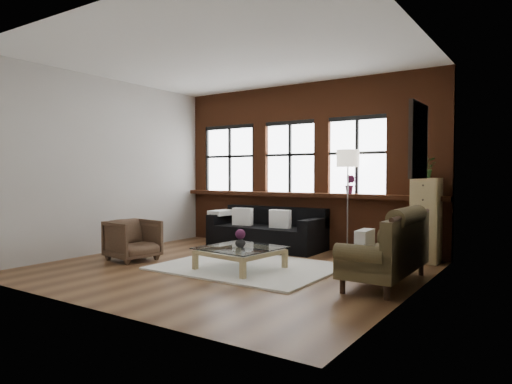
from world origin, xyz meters
The scene contains 26 objects.
floor centered at (0.00, 0.00, 0.00)m, with size 5.50×5.50×0.00m, color #51331D.
ceiling centered at (0.00, 0.00, 3.20)m, with size 5.50×5.50×0.00m, color white.
wall_back centered at (0.00, 2.50, 1.60)m, with size 5.50×5.50×0.00m, color #B6B2AA.
wall_front centered at (0.00, -2.50, 1.60)m, with size 5.50×5.50×0.00m, color #B6B2AA.
wall_left centered at (-2.75, 0.00, 1.60)m, with size 5.00×5.00×0.00m, color #B6B2AA.
wall_right centered at (2.75, 0.00, 1.60)m, with size 5.00×5.00×0.00m, color #B6B2AA.
brick_backwall centered at (0.00, 2.44, 1.60)m, with size 5.50×0.12×3.20m, color #5E2C16, non-canonical shape.
sill_ledge centered at (0.00, 2.35, 1.04)m, with size 5.50×0.30×0.08m, color #5E2C16.
window_left centered at (-1.80, 2.45, 1.75)m, with size 1.38×0.10×1.50m, color black, non-canonical shape.
window_mid centered at (-0.30, 2.45, 1.75)m, with size 1.38×0.10×1.50m, color black, non-canonical shape.
window_right centered at (1.10, 2.45, 1.75)m, with size 1.38×0.10×1.50m, color black, non-canonical shape.
wall_poster centered at (2.72, 0.30, 1.85)m, with size 0.05×0.74×0.94m, color black, non-canonical shape.
shag_rug centered at (0.22, 0.20, 0.01)m, with size 2.60×2.04×0.03m, color beige.
dark_sofa centered at (-0.53, 1.90, 0.41)m, with size 2.26×0.91×0.82m, color black, non-canonical shape.
pillow_a centered at (-1.02, 1.80, 0.60)m, with size 0.40×0.14×0.34m, color white.
pillow_b centered at (-0.16, 1.80, 0.60)m, with size 0.40×0.14×0.34m, color white.
vintage_settee centered at (2.30, 0.36, 0.48)m, with size 0.80×1.80×0.96m, color #41371E, non-canonical shape.
pillow_settee centered at (2.22, -0.19, 0.59)m, with size 0.14×0.38×0.34m, color white.
armchair centered at (-1.72, -0.37, 0.34)m, with size 0.73×0.75×0.68m, color #412E20.
coffee_table centered at (0.23, -0.02, 0.17)m, with size 1.07×1.07×0.36m, color #A38C58, non-canonical shape.
vase centered at (0.23, -0.02, 0.43)m, with size 0.16×0.16×0.16m, color #B2B2B2.
flowers centered at (0.23, -0.02, 0.54)m, with size 0.15×0.15×0.15m, color #4A1939.
drawer_chest centered at (2.39, 2.16, 0.69)m, with size 0.42×0.42×1.38m, color #A38C58.
potted_plant_top centered at (2.39, 2.16, 1.54)m, with size 0.29×0.25×0.32m, color #2D5923.
floor_lamp centered at (1.03, 2.16, 1.01)m, with size 0.40×0.40×2.02m, color #A5A5A8, non-canonical shape.
sill_plant centered at (1.01, 2.32, 1.25)m, with size 0.19×0.15×0.35m, color #4A1939.
Camera 1 is at (4.18, -5.53, 1.43)m, focal length 32.00 mm.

